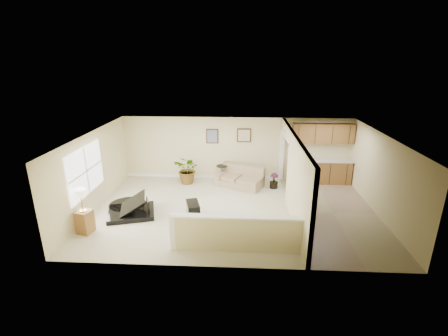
# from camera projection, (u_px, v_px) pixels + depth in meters

# --- Properties ---
(floor) EXTENTS (9.00, 9.00, 0.00)m
(floor) POSITION_uv_depth(u_px,v_px,m) (234.00, 211.00, 10.48)
(floor) COLOR beige
(floor) RESTS_ON ground
(back_wall) EXTENTS (9.00, 0.04, 2.50)m
(back_wall) POSITION_uv_depth(u_px,v_px,m) (236.00, 149.00, 12.91)
(back_wall) COLOR beige
(back_wall) RESTS_ON floor
(front_wall) EXTENTS (9.00, 0.04, 2.50)m
(front_wall) POSITION_uv_depth(u_px,v_px,m) (231.00, 220.00, 7.24)
(front_wall) COLOR beige
(front_wall) RESTS_ON floor
(left_wall) EXTENTS (0.04, 6.00, 2.50)m
(left_wall) POSITION_uv_depth(u_px,v_px,m) (93.00, 172.00, 10.30)
(left_wall) COLOR beige
(left_wall) RESTS_ON floor
(right_wall) EXTENTS (0.04, 6.00, 2.50)m
(right_wall) POSITION_uv_depth(u_px,v_px,m) (382.00, 177.00, 9.84)
(right_wall) COLOR beige
(right_wall) RESTS_ON floor
(ceiling) EXTENTS (9.00, 6.00, 0.04)m
(ceiling) POSITION_uv_depth(u_px,v_px,m) (235.00, 135.00, 9.67)
(ceiling) COLOR silver
(ceiling) RESTS_ON back_wall
(kitchen_vinyl) EXTENTS (2.70, 6.00, 0.01)m
(kitchen_vinyl) POSITION_uv_depth(u_px,v_px,m) (333.00, 213.00, 10.31)
(kitchen_vinyl) COLOR #8B755E
(kitchen_vinyl) RESTS_ON floor
(interior_partition) EXTENTS (0.18, 5.99, 2.50)m
(interior_partition) POSITION_uv_depth(u_px,v_px,m) (292.00, 173.00, 10.23)
(interior_partition) COLOR beige
(interior_partition) RESTS_ON floor
(pony_half_wall) EXTENTS (3.42, 0.22, 1.00)m
(pony_half_wall) POSITION_uv_depth(u_px,v_px,m) (235.00, 233.00, 8.13)
(pony_half_wall) COLOR beige
(pony_half_wall) RESTS_ON floor
(left_window) EXTENTS (0.05, 2.15, 1.45)m
(left_window) POSITION_uv_depth(u_px,v_px,m) (85.00, 171.00, 9.77)
(left_window) COLOR white
(left_window) RESTS_ON left_wall
(wall_art_left) EXTENTS (0.48, 0.04, 0.58)m
(wall_art_left) POSITION_uv_depth(u_px,v_px,m) (212.00, 136.00, 12.77)
(wall_art_left) COLOR #382114
(wall_art_left) RESTS_ON back_wall
(wall_mirror) EXTENTS (0.55, 0.04, 0.55)m
(wall_mirror) POSITION_uv_depth(u_px,v_px,m) (244.00, 135.00, 12.69)
(wall_mirror) COLOR #382114
(wall_mirror) RESTS_ON back_wall
(kitchen_cabinets) EXTENTS (2.36, 0.65, 2.33)m
(kitchen_cabinets) POSITION_uv_depth(u_px,v_px,m) (318.00, 161.00, 12.61)
(kitchen_cabinets) COLOR olive
(kitchen_cabinets) RESTS_ON floor
(piano) EXTENTS (1.89, 1.89, 1.32)m
(piano) POSITION_uv_depth(u_px,v_px,m) (130.00, 197.00, 10.15)
(piano) COLOR black
(piano) RESTS_ON floor
(piano_bench) EXTENTS (0.54, 0.78, 0.47)m
(piano_bench) POSITION_uv_depth(u_px,v_px,m) (193.00, 210.00, 9.99)
(piano_bench) COLOR black
(piano_bench) RESTS_ON floor
(loveseat) EXTENTS (2.11, 1.64, 0.99)m
(loveseat) POSITION_uv_depth(u_px,v_px,m) (240.00, 176.00, 12.43)
(loveseat) COLOR tan
(loveseat) RESTS_ON floor
(accent_table) EXTENTS (0.44, 0.44, 0.64)m
(accent_table) POSITION_uv_depth(u_px,v_px,m) (222.00, 171.00, 12.88)
(accent_table) COLOR black
(accent_table) RESTS_ON floor
(palm_plant) EXTENTS (1.28, 1.21, 1.12)m
(palm_plant) POSITION_uv_depth(u_px,v_px,m) (188.00, 170.00, 12.60)
(palm_plant) COLOR black
(palm_plant) RESTS_ON floor
(small_plant) EXTENTS (0.39, 0.39, 0.59)m
(small_plant) POSITION_uv_depth(u_px,v_px,m) (274.00, 182.00, 12.22)
(small_plant) COLOR black
(small_plant) RESTS_ON floor
(lamp_stand) EXTENTS (0.47, 0.47, 1.31)m
(lamp_stand) POSITION_uv_depth(u_px,v_px,m) (84.00, 214.00, 9.01)
(lamp_stand) COLOR olive
(lamp_stand) RESTS_ON floor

